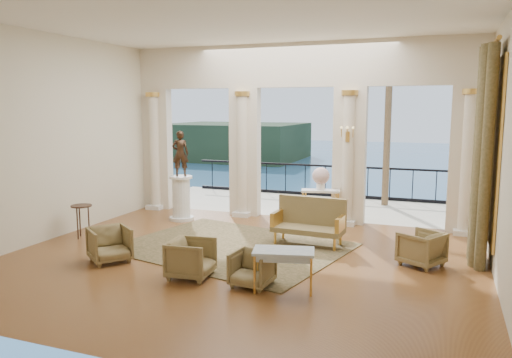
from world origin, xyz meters
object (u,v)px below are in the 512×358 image
at_px(statue, 180,153).
at_px(console_table, 320,196).
at_px(armchair_d, 191,257).
at_px(armchair_b, 252,267).
at_px(game_table, 284,254).
at_px(side_table, 81,210).
at_px(settee, 309,221).
at_px(pedestal, 181,199).
at_px(armchair_a, 110,243).
at_px(armchair_c, 421,247).

xyz_separation_m(statue, console_table, (3.50, 0.72, -1.00)).
bearing_deg(armchair_d, armchair_b, -96.27).
relative_size(armchair_d, console_table, 0.74).
relative_size(game_table, side_table, 1.44).
distance_m(settee, side_table, 5.07).
height_order(armchair_b, pedestal, pedestal).
bearing_deg(armchair_d, armchair_a, 77.42).
height_order(settee, side_table, settee).
relative_size(armchair_b, statue, 0.55).
height_order(statue, console_table, statue).
height_order(armchair_b, statue, statue).
relative_size(game_table, console_table, 1.07).
height_order(armchair_c, side_table, side_table).
bearing_deg(pedestal, armchair_c, -16.03).
relative_size(armchair_b, armchair_d, 0.88).
height_order(armchair_d, pedestal, pedestal).
xyz_separation_m(armchair_d, console_table, (1.17, 4.54, 0.37)).
distance_m(armchair_c, console_table, 3.52).
distance_m(armchair_a, armchair_c, 5.84).
xyz_separation_m(armchair_b, armchair_d, (-1.13, 0.02, 0.05)).
distance_m(armchair_c, game_table, 2.91).
height_order(armchair_b, armchair_d, armchair_d).
xyz_separation_m(game_table, console_table, (-0.50, 4.55, 0.14)).
xyz_separation_m(armchair_b, settee, (0.23, 2.79, 0.17)).
relative_size(armchair_a, game_table, 0.68).
xyz_separation_m(settee, game_table, (0.31, -2.78, 0.10)).
distance_m(settee, game_table, 2.80).
distance_m(pedestal, statue, 1.18).
xyz_separation_m(armchair_c, game_table, (-2.00, -2.11, 0.24)).
bearing_deg(armchair_a, side_table, 90.82).
height_order(settee, pedestal, pedestal).
height_order(armchair_a, armchair_b, armchair_a).
distance_m(statue, side_table, 2.86).
xyz_separation_m(armchair_d, side_table, (-3.53, 1.46, 0.27)).
relative_size(armchair_a, armchair_d, 1.00).
distance_m(armchair_a, console_table, 5.28).
bearing_deg(armchair_a, pedestal, 44.41).
bearing_deg(armchair_a, statue, 44.41).
height_order(armchair_d, game_table, armchair_d).
distance_m(pedestal, console_table, 3.58).
xyz_separation_m(armchair_a, armchair_c, (5.54, 1.86, -0.01)).
bearing_deg(armchair_b, armchair_a, 179.84).
distance_m(armchair_b, pedestal, 5.17).
bearing_deg(console_table, side_table, -161.04).
relative_size(armchair_b, console_table, 0.65).
bearing_deg(statue, armchair_c, 142.89).
xyz_separation_m(armchair_b, console_table, (0.04, 4.56, 0.41)).
bearing_deg(console_table, pedestal, 177.44).
bearing_deg(pedestal, statue, 0.00).
bearing_deg(side_table, settee, 14.94).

